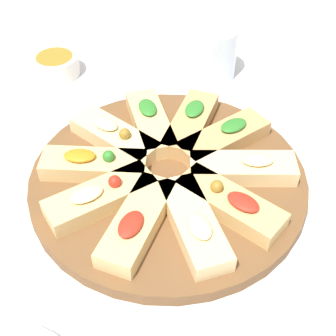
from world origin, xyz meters
The scene contains 14 objects.
ground_plane centered at (0.00, 0.00, 0.00)m, with size 3.00×3.00×0.00m, color white.
serving_board centered at (0.00, 0.00, 0.01)m, with size 0.33×0.33×0.02m, color brown.
focaccia_slice_0 centered at (-0.07, 0.05, 0.03)m, with size 0.12×0.11×0.03m.
focaccia_slice_1 centered at (-0.09, 0.00, 0.03)m, with size 0.13×0.04×0.03m.
focaccia_slice_2 centered at (-0.07, -0.05, 0.03)m, with size 0.13×0.10×0.03m.
focaccia_slice_3 centered at (-0.03, -0.08, 0.03)m, with size 0.09×0.13×0.03m.
focaccia_slice_4 centered at (0.02, -0.09, 0.03)m, with size 0.07×0.13×0.03m.
focaccia_slice_5 centered at (0.07, -0.06, 0.03)m, with size 0.12×0.11×0.03m.
focaccia_slice_6 centered at (0.09, -0.01, 0.03)m, with size 0.13×0.05×0.03m.
focaccia_slice_7 centered at (0.08, 0.05, 0.03)m, with size 0.13×0.10×0.03m.
focaccia_slice_8 centered at (0.03, 0.08, 0.03)m, with size 0.08×0.13×0.03m.
focaccia_slice_9 centered at (-0.02, 0.09, 0.03)m, with size 0.07×0.13×0.03m.
water_glass centered at (-0.20, -0.15, 0.04)m, with size 0.07×0.07×0.08m, color silver.
dipping_bowl centered at (-0.01, -0.30, 0.02)m, with size 0.07×0.07×0.03m.
Camera 1 is at (0.24, 0.32, 0.41)m, focal length 50.00 mm.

